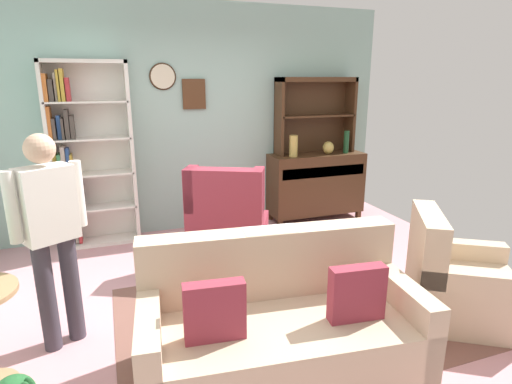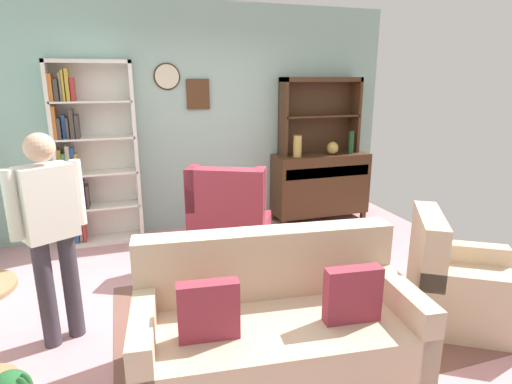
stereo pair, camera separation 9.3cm
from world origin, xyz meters
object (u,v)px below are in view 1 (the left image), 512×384
Objects in this scene: vase_tall at (293,146)px; wingback_chair at (228,226)px; person_reading at (51,228)px; bottle_wine at (346,142)px; sideboard at (316,183)px; bookshelf at (84,157)px; sideboard_hutch at (315,105)px; couch_floral at (280,327)px; armchair_floral at (456,284)px; vase_round at (328,148)px.

vase_tall is 0.26× the size of wingback_chair.
bottle_wine is at bearing 27.71° from person_reading.
vase_tall reaches higher than sideboard.
bookshelf reaches higher than sideboard_hutch.
bottle_wine is 3.43m from couch_floral.
bottle_wine is (0.39, -0.09, 0.56)m from sideboard.
couch_floral is 1.60m from armchair_floral.
sideboard is at bearing 11.63° from vase_tall.
couch_floral is at bearing -176.42° from armchair_floral.
couch_floral is at bearing -128.39° from bottle_wine.
vase_tall is 0.91× the size of bottle_wine.
person_reading reaches higher than vase_round.
bookshelf is at bearing 176.99° from bottle_wine.
person_reading is at bearing 166.72° from armchair_floral.
sideboard_hutch is (2.91, 0.02, 0.51)m from bookshelf.
vase_round is at bearing 1.49° from vase_tall.
person_reading is (-1.56, -1.00, 0.52)m from wingback_chair.
wingback_chair is at bearing -149.05° from sideboard.
wingback_chair is 0.68× the size of person_reading.
vase_round is 0.16× the size of wingback_chair.
couch_floral is at bearing -95.34° from wingback_chair.
armchair_floral is at bearing -91.92° from sideboard_hutch.
sideboard_hutch is 3.64× the size of bottle_wine.
vase_tall reaches higher than couch_floral.
sideboard_hutch is 6.47× the size of vase_round.
bookshelf is at bearing 144.38° from wingback_chair.
sideboard is 3.20m from couch_floral.
vase_tall reaches higher than armchair_floral.
bookshelf is 1.98× the size of wingback_chair.
sideboard is 1.06m from sideboard_hutch.
bottle_wine is at bearing 79.21° from armchair_floral.
vase_round is at bearing 27.12° from wingback_chair.
wingback_chair is (1.39, -1.00, -0.67)m from bookshelf.
vase_round is at bearing 85.04° from armchair_floral.
wingback_chair is at bearing -146.12° from sideboard_hutch.
bookshelf is 1.91× the size of sideboard_hutch.
person_reading is (-3.08, -1.91, 0.40)m from sideboard.
person_reading reaches higher than armchair_floral.
couch_floral is at bearing -116.27° from vase_tall.
armchair_floral is at bearing -94.96° from vase_round.
wingback_chair is at bearing -35.62° from bookshelf.
person_reading reaches higher than vase_tall.
vase_round is (0.52, 0.01, -0.05)m from vase_tall.
vase_tall reaches higher than vase_round.
bottle_wine is 0.28× the size of wingback_chair.
person_reading is at bearing -152.29° from bottle_wine.
vase_tall is 1.56m from wingback_chair.
couch_floral is (-1.69, -2.82, -1.25)m from sideboard_hutch.
sideboard is 0.69× the size of couch_floral.
vase_round is (0.13, -0.07, 0.50)m from sideboard.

